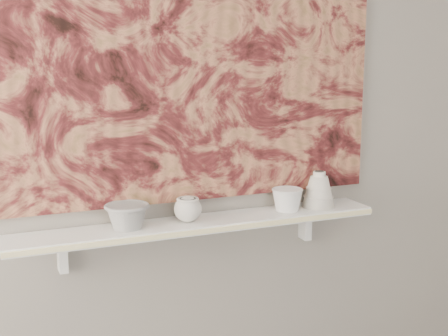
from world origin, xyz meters
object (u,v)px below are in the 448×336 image
bowl_white (287,199)px  bell_vessel (319,189)px  painting (190,52)px  bowl_grey (127,216)px  shelf (199,224)px  cup_cream (188,209)px

bowl_white → bell_vessel: bearing=0.0°
painting → bowl_grey: painting is taller
shelf → bowl_grey: size_ratio=8.83×
painting → bowl_white: bearing=-12.3°
bell_vessel → bowl_white: bell_vessel is taller
shelf → painting: 0.63m
bowl_white → bowl_grey: bearing=180.0°
painting → bowl_grey: (-0.27, -0.08, -0.56)m
bowl_grey → shelf: bearing=0.0°
cup_cream → bowl_white: (0.41, 0.00, -0.00)m
bowl_grey → cup_cream: size_ratio=1.56×
painting → bell_vessel: size_ratio=10.33×
cup_cream → bell_vessel: bearing=0.0°
bowl_grey → painting: bearing=16.6°
shelf → bowl_grey: bearing=180.0°
shelf → painting: size_ratio=0.93×
cup_cream → bowl_white: size_ratio=0.83×
bowl_grey → bell_vessel: bell_vessel is taller
cup_cream → bell_vessel: 0.55m
bowl_white → cup_cream: bearing=180.0°
shelf → bell_vessel: size_ratio=9.64×
shelf → cup_cream: bearing=180.0°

